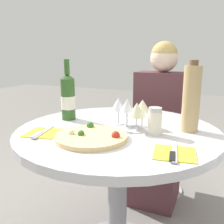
% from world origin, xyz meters
% --- Properties ---
extents(dining_table, '(0.98, 0.98, 0.73)m').
position_xyz_m(dining_table, '(0.00, 0.00, 0.57)').
color(dining_table, gray).
rests_on(dining_table, ground_plane).
extents(chair_behind_diner, '(0.43, 0.43, 0.82)m').
position_xyz_m(chair_behind_diner, '(0.05, 0.84, 0.40)').
color(chair_behind_diner, '#ADADB2').
rests_on(chair_behind_diner, ground_plane).
extents(seated_diner, '(0.40, 0.44, 1.18)m').
position_xyz_m(seated_diner, '(0.05, 0.70, 0.53)').
color(seated_diner, '#512D33').
rests_on(seated_diner, ground_plane).
extents(pizza_large, '(0.31, 0.31, 0.04)m').
position_xyz_m(pizza_large, '(-0.04, -0.19, 0.75)').
color(pizza_large, '#E5C17F').
rests_on(pizza_large, dining_table).
extents(wine_bottle, '(0.08, 0.08, 0.33)m').
position_xyz_m(wine_bottle, '(-0.32, 0.06, 0.86)').
color(wine_bottle, '#2D5623').
rests_on(wine_bottle, dining_table).
extents(tall_carafe, '(0.08, 0.08, 0.33)m').
position_xyz_m(tall_carafe, '(0.33, 0.10, 0.89)').
color(tall_carafe, tan).
rests_on(tall_carafe, dining_table).
extents(sugar_shaker, '(0.06, 0.06, 0.12)m').
position_xyz_m(sugar_shaker, '(0.19, -0.02, 0.80)').
color(sugar_shaker, silver).
rests_on(sugar_shaker, dining_table).
extents(wine_glass_back_left, '(0.08, 0.08, 0.14)m').
position_xyz_m(wine_glass_back_left, '(-0.03, 0.08, 0.84)').
color(wine_glass_back_left, silver).
rests_on(wine_glass_back_left, dining_table).
extents(wine_glass_center, '(0.07, 0.07, 0.15)m').
position_xyz_m(wine_glass_center, '(0.04, 0.03, 0.84)').
color(wine_glass_center, silver).
rests_on(wine_glass_center, dining_table).
extents(wine_glass_front_right, '(0.08, 0.08, 0.14)m').
position_xyz_m(wine_glass_front_right, '(0.10, -0.01, 0.84)').
color(wine_glass_front_right, silver).
rests_on(wine_glass_front_right, dining_table).
extents(wine_glass_back_right, '(0.08, 0.08, 0.14)m').
position_xyz_m(wine_glass_back_right, '(0.10, 0.08, 0.84)').
color(wine_glass_back_right, silver).
rests_on(wine_glass_back_right, dining_table).
extents(place_setting_left, '(0.18, 0.19, 0.01)m').
position_xyz_m(place_setting_left, '(-0.28, -0.21, 0.74)').
color(place_setting_left, yellow).
rests_on(place_setting_left, dining_table).
extents(place_setting_right, '(0.17, 0.19, 0.01)m').
position_xyz_m(place_setting_right, '(0.31, -0.21, 0.74)').
color(place_setting_right, yellow).
rests_on(place_setting_right, dining_table).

